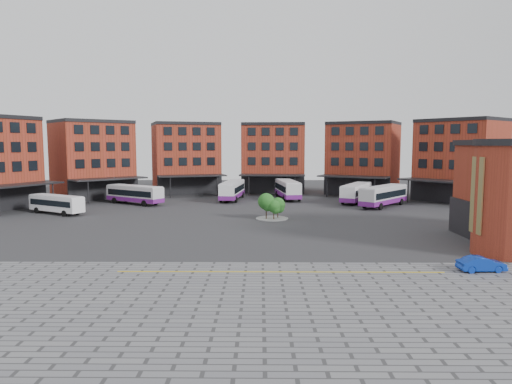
{
  "coord_description": "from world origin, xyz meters",
  "views": [
    {
      "loc": [
        0.39,
        -49.37,
        10.13
      ],
      "look_at": [
        -0.16,
        9.01,
        4.0
      ],
      "focal_mm": 32.0,
      "sensor_mm": 36.0,
      "label": 1
    }
  ],
  "objects_px": {
    "bus_b": "(135,194)",
    "blue_car": "(481,264)",
    "bus_d": "(288,189)",
    "bus_f": "(384,195)",
    "bus_e": "(356,192)",
    "bus_c": "(232,190)",
    "bus_a": "(56,203)",
    "tree_island": "(272,205)"
  },
  "relations": [
    {
      "from": "bus_a",
      "to": "bus_c",
      "type": "bearing_deg",
      "value": -25.78
    },
    {
      "from": "bus_b",
      "to": "bus_f",
      "type": "height_order",
      "value": "bus_f"
    },
    {
      "from": "bus_c",
      "to": "blue_car",
      "type": "bearing_deg",
      "value": -57.61
    },
    {
      "from": "bus_e",
      "to": "bus_f",
      "type": "bearing_deg",
      "value": -32.56
    },
    {
      "from": "tree_island",
      "to": "bus_d",
      "type": "xyz_separation_m",
      "value": [
        3.46,
        23.25,
        -0.03
      ]
    },
    {
      "from": "bus_b",
      "to": "bus_e",
      "type": "bearing_deg",
      "value": -53.36
    },
    {
      "from": "tree_island",
      "to": "blue_car",
      "type": "relative_size",
      "value": 1.18
    },
    {
      "from": "bus_a",
      "to": "bus_f",
      "type": "bearing_deg",
      "value": -51.12
    },
    {
      "from": "bus_b",
      "to": "bus_d",
      "type": "bearing_deg",
      "value": -41.14
    },
    {
      "from": "tree_island",
      "to": "bus_b",
      "type": "height_order",
      "value": "tree_island"
    },
    {
      "from": "bus_a",
      "to": "bus_e",
      "type": "distance_m",
      "value": 48.56
    },
    {
      "from": "bus_a",
      "to": "bus_e",
      "type": "xyz_separation_m",
      "value": [
        46.55,
        13.82,
        0.14
      ]
    },
    {
      "from": "bus_a",
      "to": "bus_b",
      "type": "height_order",
      "value": "bus_b"
    },
    {
      "from": "bus_b",
      "to": "blue_car",
      "type": "distance_m",
      "value": 56.42
    },
    {
      "from": "tree_island",
      "to": "bus_e",
      "type": "relative_size",
      "value": 0.38
    },
    {
      "from": "blue_car",
      "to": "bus_a",
      "type": "bearing_deg",
      "value": 53.27
    },
    {
      "from": "bus_d",
      "to": "bus_a",
      "type": "bearing_deg",
      "value": -159.05
    },
    {
      "from": "bus_c",
      "to": "bus_a",
      "type": "bearing_deg",
      "value": -138.76
    },
    {
      "from": "bus_c",
      "to": "bus_d",
      "type": "relative_size",
      "value": 0.98
    },
    {
      "from": "bus_e",
      "to": "blue_car",
      "type": "bearing_deg",
      "value": -61.99
    },
    {
      "from": "bus_a",
      "to": "bus_d",
      "type": "distance_m",
      "value": 39.54
    },
    {
      "from": "bus_d",
      "to": "bus_e",
      "type": "relative_size",
      "value": 1.09
    },
    {
      "from": "bus_b",
      "to": "bus_f",
      "type": "distance_m",
      "value": 41.49
    },
    {
      "from": "bus_e",
      "to": "blue_car",
      "type": "xyz_separation_m",
      "value": [
        0.86,
        -43.62,
        -1.15
      ]
    },
    {
      "from": "bus_b",
      "to": "blue_car",
      "type": "height_order",
      "value": "bus_b"
    },
    {
      "from": "bus_b",
      "to": "bus_d",
      "type": "distance_m",
      "value": 27.51
    },
    {
      "from": "tree_island",
      "to": "bus_e",
      "type": "bearing_deg",
      "value": 50.24
    },
    {
      "from": "bus_c",
      "to": "bus_e",
      "type": "bearing_deg",
      "value": -2.0
    },
    {
      "from": "bus_d",
      "to": "bus_f",
      "type": "bearing_deg",
      "value": -42.37
    },
    {
      "from": "bus_b",
      "to": "blue_car",
      "type": "bearing_deg",
      "value": -103.92
    },
    {
      "from": "bus_a",
      "to": "bus_c",
      "type": "height_order",
      "value": "bus_c"
    },
    {
      "from": "bus_b",
      "to": "bus_c",
      "type": "bearing_deg",
      "value": -36.94
    },
    {
      "from": "bus_b",
      "to": "bus_c",
      "type": "relative_size",
      "value": 0.9
    },
    {
      "from": "bus_e",
      "to": "bus_f",
      "type": "distance_m",
      "value": 6.44
    },
    {
      "from": "tree_island",
      "to": "bus_c",
      "type": "bearing_deg",
      "value": 107.34
    },
    {
      "from": "bus_b",
      "to": "bus_a",
      "type": "bearing_deg",
      "value": 174.86
    },
    {
      "from": "bus_e",
      "to": "bus_d",
      "type": "bearing_deg",
      "value": -176.0
    },
    {
      "from": "bus_c",
      "to": "bus_e",
      "type": "xyz_separation_m",
      "value": [
        21.95,
        -3.26,
        -0.07
      ]
    },
    {
      "from": "tree_island",
      "to": "bus_f",
      "type": "xyz_separation_m",
      "value": [
        18.49,
        12.75,
        -0.07
      ]
    },
    {
      "from": "bus_c",
      "to": "bus_e",
      "type": "height_order",
      "value": "bus_c"
    },
    {
      "from": "bus_a",
      "to": "bus_d",
      "type": "bearing_deg",
      "value": -32.2
    },
    {
      "from": "bus_a",
      "to": "blue_car",
      "type": "relative_size",
      "value": 2.56
    }
  ]
}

